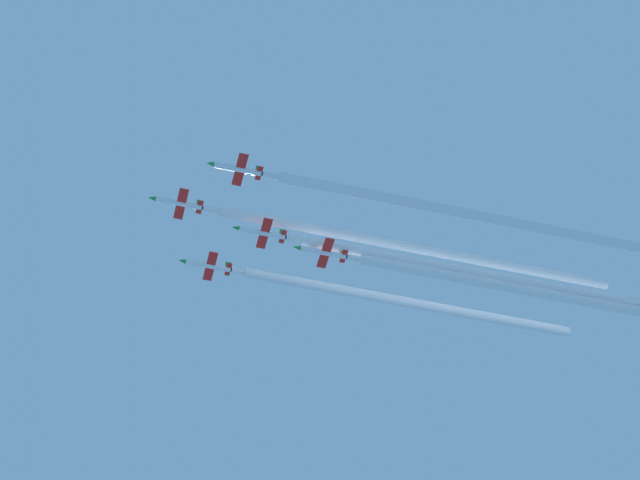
{
  "coord_description": "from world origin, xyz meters",
  "views": [
    {
      "loc": [
        -180.12,
        22.64,
        2.11
      ],
      "look_at": [
        -0.08,
        -21.84,
        222.67
      ],
      "focal_mm": 74.19,
      "sensor_mm": 36.0,
      "label": 1
    }
  ],
  "objects_px": {
    "jet_high_trail": "(322,252)",
    "jet_lead": "(177,203)",
    "jet_left_wingman": "(236,169)",
    "jet_right_wingman": "(207,265)",
    "jet_slot": "(261,232)"
  },
  "relations": [
    {
      "from": "jet_slot",
      "to": "jet_high_trail",
      "type": "relative_size",
      "value": 1.0
    },
    {
      "from": "jet_lead",
      "to": "jet_right_wingman",
      "type": "height_order",
      "value": "jet_lead"
    },
    {
      "from": "jet_lead",
      "to": "jet_left_wingman",
      "type": "bearing_deg",
      "value": -143.73
    },
    {
      "from": "jet_right_wingman",
      "to": "jet_slot",
      "type": "relative_size",
      "value": 1.0
    },
    {
      "from": "jet_high_trail",
      "to": "jet_lead",
      "type": "bearing_deg",
      "value": 90.35
    },
    {
      "from": "jet_high_trail",
      "to": "jet_left_wingman",
      "type": "bearing_deg",
      "value": 122.82
    },
    {
      "from": "jet_lead",
      "to": "jet_high_trail",
      "type": "bearing_deg",
      "value": -89.65
    },
    {
      "from": "jet_right_wingman",
      "to": "jet_left_wingman",
      "type": "bearing_deg",
      "value": -178.14
    },
    {
      "from": "jet_lead",
      "to": "jet_high_trail",
      "type": "distance_m",
      "value": 33.03
    },
    {
      "from": "jet_left_wingman",
      "to": "jet_slot",
      "type": "xyz_separation_m",
      "value": [
        14.04,
        -8.36,
        -2.13
      ]
    },
    {
      "from": "jet_left_wingman",
      "to": "jet_high_trail",
      "type": "distance_m",
      "value": 26.58
    },
    {
      "from": "jet_left_wingman",
      "to": "jet_right_wingman",
      "type": "relative_size",
      "value": 1.0
    },
    {
      "from": "jet_right_wingman",
      "to": "jet_lead",
      "type": "bearing_deg",
      "value": 147.19
    },
    {
      "from": "jet_lead",
      "to": "jet_slot",
      "type": "bearing_deg",
      "value": -89.86
    },
    {
      "from": "jet_lead",
      "to": "jet_right_wingman",
      "type": "bearing_deg",
      "value": -32.81
    }
  ]
}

